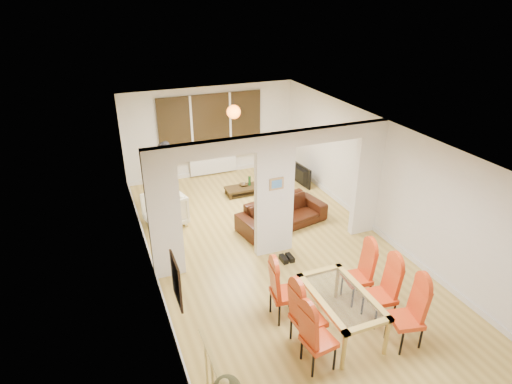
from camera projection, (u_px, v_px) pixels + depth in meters
floor at (273, 250)px, 9.09m from camera, size 5.00×9.00×0.01m
room_walls at (274, 196)px, 8.53m from camera, size 5.00×9.00×2.60m
divider_wall at (274, 196)px, 8.53m from camera, size 5.00×0.18×2.60m
bay_window_blinds at (211, 126)px, 12.16m from camera, size 3.00×0.08×1.80m
radiator at (213, 165)px, 12.65m from camera, size 1.40×0.08×0.50m
pendant_light at (234, 112)px, 11.03m from camera, size 0.36×0.36×0.36m
stair_newel at (214, 380)px, 5.43m from camera, size 0.40×1.20×1.10m
wall_poster at (176, 281)px, 5.57m from camera, size 0.04×0.52×0.67m
pillar_photo at (277, 184)px, 8.32m from camera, size 0.30×0.03×0.25m
dining_table at (340, 312)px, 6.84m from camera, size 0.85×1.50×0.70m
dining_chair_la at (319, 336)px, 6.12m from camera, size 0.48×0.48×1.08m
dining_chair_lb at (308, 315)px, 6.48m from camera, size 0.48×0.48×1.14m
dining_chair_lc at (285, 290)px, 7.04m from camera, size 0.49×0.49×1.10m
dining_chair_ra at (407, 315)px, 6.49m from camera, size 0.53×0.53×1.11m
dining_chair_rb at (381, 292)px, 6.98m from camera, size 0.49×0.49×1.11m
dining_chair_rc at (357, 274)px, 7.45m from camera, size 0.48×0.48×1.08m
sofa at (282, 214)px, 9.92m from camera, size 2.23×1.23×0.62m
armchair at (165, 210)px, 9.93m from camera, size 1.01×1.03×0.78m
person at (166, 175)px, 10.54m from camera, size 0.73×0.60×1.73m
television at (297, 175)px, 12.03m from camera, size 1.01×0.23×0.58m
coffee_table at (243, 191)px, 11.50m from camera, size 1.03×0.71×0.22m
bottle at (250, 180)px, 11.50m from camera, size 0.07×0.07×0.28m
bowl at (244, 185)px, 11.53m from camera, size 0.22×0.22×0.05m
shoes at (287, 258)px, 8.74m from camera, size 0.25×0.27×0.10m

